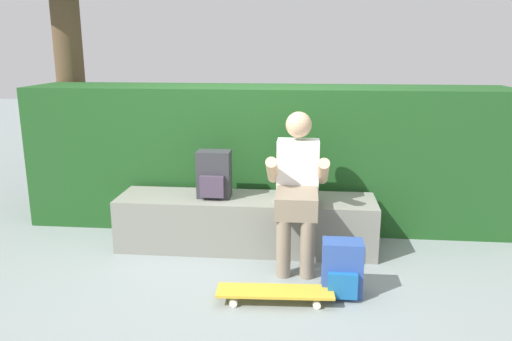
{
  "coord_description": "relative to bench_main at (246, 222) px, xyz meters",
  "views": [
    {
      "loc": [
        0.49,
        -3.81,
        1.71
      ],
      "look_at": [
        0.08,
        0.3,
        0.68
      ],
      "focal_mm": 35.24,
      "sensor_mm": 36.0,
      "label": 1
    }
  ],
  "objects": [
    {
      "name": "backpack_on_ground",
      "position": [
        0.77,
        -0.8,
        -0.03
      ],
      "size": [
        0.28,
        0.23,
        0.4
      ],
      "color": "#2D4C99",
      "rests_on": "ground"
    },
    {
      "name": "hedge_row",
      "position": [
        0.12,
        0.71,
        0.44
      ],
      "size": [
        4.54,
        0.77,
        1.34
      ],
      "color": "#1D4B1D",
      "rests_on": "ground"
    },
    {
      "name": "backpack_on_bench",
      "position": [
        -0.27,
        -0.01,
        0.42
      ],
      "size": [
        0.28,
        0.23,
        0.4
      ],
      "color": "#333338",
      "rests_on": "bench_main"
    },
    {
      "name": "bench_main",
      "position": [
        0.0,
        0.0,
        0.0
      ],
      "size": [
        2.2,
        0.52,
        0.45
      ],
      "color": "gray",
      "rests_on": "ground"
    },
    {
      "name": "person_skater",
      "position": [
        0.44,
        -0.22,
        0.42
      ],
      "size": [
        0.49,
        0.62,
        1.2
      ],
      "color": "white",
      "rests_on": "ground"
    },
    {
      "name": "ground_plane",
      "position": [
        0.0,
        -0.26,
        -0.23
      ],
      "size": [
        24.0,
        24.0,
        0.0
      ],
      "primitive_type": "plane",
      "color": "gray"
    },
    {
      "name": "skateboard_near_person",
      "position": [
        0.31,
        -0.95,
        -0.15
      ],
      "size": [
        0.81,
        0.24,
        0.09
      ],
      "color": "gold",
      "rests_on": "ground"
    }
  ]
}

